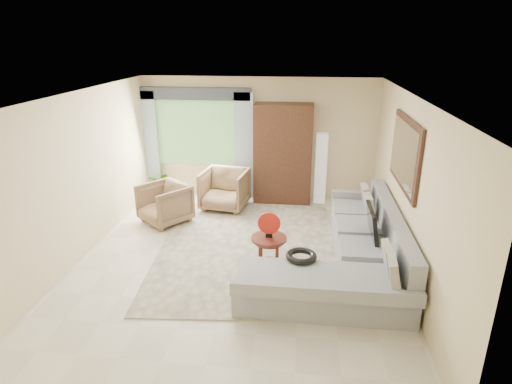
# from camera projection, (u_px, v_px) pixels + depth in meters

# --- Properties ---
(ground) EXTENTS (6.00, 6.00, 0.00)m
(ground) POSITION_uv_depth(u_px,v_px,m) (238.00, 260.00, 6.84)
(ground) COLOR silver
(ground) RESTS_ON ground
(area_rug) EXTENTS (3.31, 4.23, 0.02)m
(area_rug) POSITION_uv_depth(u_px,v_px,m) (249.00, 247.00, 7.25)
(area_rug) COLOR #BDB395
(area_rug) RESTS_ON ground
(sectional_sofa) EXTENTS (2.30, 3.46, 0.90)m
(sectional_sofa) POSITION_uv_depth(u_px,v_px,m) (354.00, 256.00, 6.39)
(sectional_sofa) COLOR gray
(sectional_sofa) RESTS_ON ground
(tv_screen) EXTENTS (0.14, 0.74, 0.48)m
(tv_screen) POSITION_uv_depth(u_px,v_px,m) (372.00, 223.00, 6.46)
(tv_screen) COLOR black
(tv_screen) RESTS_ON sectional_sofa
(garden_hose) EXTENTS (0.43, 0.43, 0.09)m
(garden_hose) POSITION_uv_depth(u_px,v_px,m) (301.00, 256.00, 5.85)
(garden_hose) COLOR black
(garden_hose) RESTS_ON sectional_sofa
(coffee_table) EXTENTS (0.54, 0.54, 0.54)m
(coffee_table) POSITION_uv_depth(u_px,v_px,m) (269.00, 252.00, 6.50)
(coffee_table) COLOR #4C1B14
(coffee_table) RESTS_ON ground
(red_disc) EXTENTS (0.34, 0.04, 0.34)m
(red_disc) POSITION_uv_depth(u_px,v_px,m) (269.00, 223.00, 6.33)
(red_disc) COLOR red
(red_disc) RESTS_ON coffee_table
(armchair_left) EXTENTS (1.15, 1.16, 0.76)m
(armchair_left) POSITION_uv_depth(u_px,v_px,m) (165.00, 204.00, 8.13)
(armchair_left) COLOR olive
(armchair_left) RESTS_ON ground
(armchair_right) EXTENTS (1.00, 1.02, 0.82)m
(armchair_right) POSITION_uv_depth(u_px,v_px,m) (225.00, 189.00, 8.79)
(armchair_right) COLOR #8E774D
(armchair_right) RESTS_ON ground
(potted_plant) EXTENTS (0.61, 0.55, 0.60)m
(potted_plant) POSITION_uv_depth(u_px,v_px,m) (163.00, 184.00, 9.47)
(potted_plant) COLOR #999999
(potted_plant) RESTS_ON ground
(armoire) EXTENTS (1.20, 0.55, 2.10)m
(armoire) POSITION_uv_depth(u_px,v_px,m) (283.00, 154.00, 8.96)
(armoire) COLOR black
(armoire) RESTS_ON ground
(floor_lamp) EXTENTS (0.24, 0.24, 1.50)m
(floor_lamp) POSITION_uv_depth(u_px,v_px,m) (321.00, 168.00, 9.04)
(floor_lamp) COLOR silver
(floor_lamp) RESTS_ON ground
(window) EXTENTS (1.80, 0.04, 1.40)m
(window) POSITION_uv_depth(u_px,v_px,m) (197.00, 133.00, 9.28)
(window) COLOR #669E59
(window) RESTS_ON wall_back
(curtain_left) EXTENTS (0.40, 0.08, 2.30)m
(curtain_left) POSITION_uv_depth(u_px,v_px,m) (149.00, 144.00, 9.39)
(curtain_left) COLOR #9EB7CC
(curtain_left) RESTS_ON ground
(curtain_right) EXTENTS (0.40, 0.08, 2.30)m
(curtain_right) POSITION_uv_depth(u_px,v_px,m) (244.00, 146.00, 9.17)
(curtain_right) COLOR #9EB7CC
(curtain_right) RESTS_ON ground
(valance) EXTENTS (2.40, 0.12, 0.26)m
(valance) POSITION_uv_depth(u_px,v_px,m) (194.00, 94.00, 8.92)
(valance) COLOR #1E232D
(valance) RESTS_ON wall_back
(wall_mirror) EXTENTS (0.05, 1.70, 1.05)m
(wall_mirror) POSITION_uv_depth(u_px,v_px,m) (405.00, 153.00, 6.31)
(wall_mirror) COLOR black
(wall_mirror) RESTS_ON wall_right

